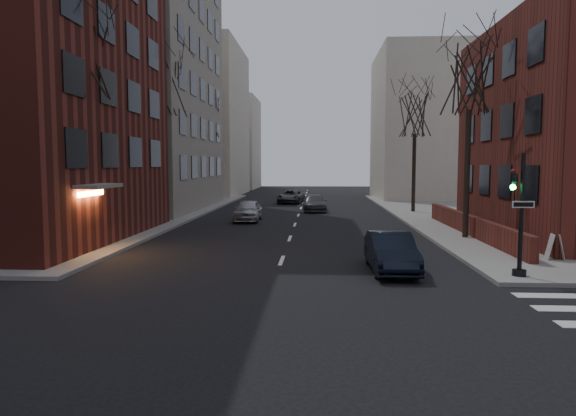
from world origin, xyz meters
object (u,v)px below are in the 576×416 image
at_px(tree_left_a, 80,55).
at_px(streetlamp_near, 155,157).
at_px(streetlamp_far, 219,160).
at_px(car_lane_gray, 315,203).
at_px(tree_left_c, 208,119).
at_px(parked_sedan, 391,252).
at_px(sandwich_board, 555,246).
at_px(tree_right_a, 470,77).
at_px(tree_right_b, 415,114).
at_px(tree_left_b, 163,86).
at_px(car_lane_far, 291,197).
at_px(car_lane_silver, 248,210).
at_px(traffic_signal, 519,222).

relative_size(tree_left_a, streetlamp_near, 1.63).
relative_size(streetlamp_far, car_lane_gray, 1.38).
xyz_separation_m(tree_left_c, streetlamp_near, (0.60, -18.00, -3.79)).
distance_m(tree_left_c, streetlamp_far, 4.33).
relative_size(parked_sedan, sandwich_board, 4.22).
xyz_separation_m(tree_right_a, sandwich_board, (1.70, -5.93, -7.38)).
distance_m(streetlamp_far, car_lane_gray, 13.21).
xyz_separation_m(tree_right_a, tree_right_b, (0.00, 14.00, -0.44)).
xyz_separation_m(car_lane_gray, sandwich_board, (9.32, -21.35, -0.02)).
bearing_deg(tree_right_b, tree_right_a, -90.00).
height_order(tree_left_b, car_lane_far, tree_left_b).
bearing_deg(car_lane_gray, tree_left_a, -119.34).
xyz_separation_m(tree_left_b, sandwich_board, (19.30, -13.93, -8.27)).
bearing_deg(car_lane_silver, tree_left_a, -116.01).
relative_size(car_lane_silver, car_lane_far, 0.90).
bearing_deg(tree_right_a, car_lane_far, 112.75).
distance_m(traffic_signal, streetlamp_far, 36.81).
height_order(tree_right_a, car_lane_far, tree_right_a).
height_order(tree_left_b, car_lane_silver, tree_left_b).
bearing_deg(streetlamp_far, tree_left_b, -92.15).
relative_size(tree_right_b, streetlamp_near, 1.46).
bearing_deg(tree_left_a, tree_left_b, 90.00).
relative_size(tree_right_a, car_lane_silver, 2.33).
bearing_deg(car_lane_far, tree_left_c, -159.76).
relative_size(tree_left_b, tree_left_c, 1.11).
relative_size(tree_left_a, car_lane_gray, 2.25).
relative_size(traffic_signal, car_lane_silver, 0.96).
relative_size(traffic_signal, tree_right_b, 0.44).
distance_m(tree_left_c, sandwich_board, 34.75).
relative_size(tree_right_a, streetlamp_far, 1.55).
relative_size(tree_left_c, car_lane_far, 2.09).
bearing_deg(streetlamp_near, car_lane_gray, 50.58).
height_order(tree_right_a, tree_right_b, tree_right_a).
distance_m(tree_right_b, parked_sedan, 23.38).
height_order(streetlamp_near, car_lane_silver, streetlamp_near).
bearing_deg(tree_left_a, streetlamp_near, 85.71).
bearing_deg(car_lane_silver, parked_sedan, -66.25).
xyz_separation_m(streetlamp_near, car_lane_silver, (4.98, 3.91, -3.52)).
height_order(streetlamp_near, car_lane_gray, streetlamp_near).
distance_m(car_lane_gray, sandwich_board, 23.29).
bearing_deg(streetlamp_near, car_lane_silver, 38.12).
bearing_deg(tree_right_b, car_lane_gray, 169.46).
xyz_separation_m(tree_right_b, car_lane_gray, (-7.62, 1.42, -6.92)).
distance_m(traffic_signal, streetlamp_near, 20.86).
relative_size(tree_right_a, streetlamp_near, 1.55).
xyz_separation_m(streetlamp_far, car_lane_silver, (4.98, -16.09, -3.52)).
height_order(traffic_signal, parked_sedan, traffic_signal).
height_order(car_lane_gray, sandwich_board, car_lane_gray).
height_order(tree_right_b, car_lane_silver, tree_right_b).
relative_size(tree_left_b, sandwich_board, 10.89).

